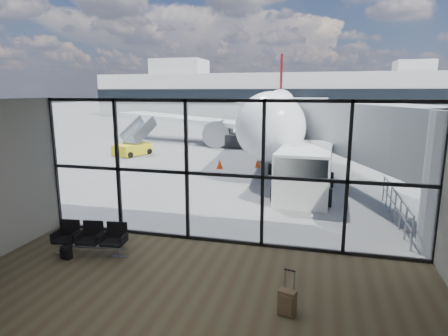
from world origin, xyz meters
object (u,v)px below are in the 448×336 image
at_px(seating_row, 91,236).
at_px(belt_loader, 241,139).
at_px(mobile_stairs, 133,148).
at_px(backpack, 66,252).
at_px(airliner, 278,112).
at_px(service_van, 305,171).
at_px(suitcase, 287,302).

bearing_deg(seating_row, belt_loader, 84.11).
bearing_deg(belt_loader, mobile_stairs, -126.79).
height_order(seating_row, mobile_stairs, mobile_stairs).
bearing_deg(backpack, seating_row, 57.65).
distance_m(airliner, belt_loader, 4.72).
distance_m(service_van, mobile_stairs, 15.53).
xyz_separation_m(backpack, mobile_stairs, (-6.81, 16.94, 0.34)).
height_order(backpack, mobile_stairs, mobile_stairs).
distance_m(backpack, suitcase, 6.44).
height_order(seating_row, service_van, service_van).
bearing_deg(seating_row, mobile_stairs, 107.23).
xyz_separation_m(backpack, belt_loader, (0.15, 23.43, 0.45)).
distance_m(seating_row, service_van, 9.93).
relative_size(seating_row, backpack, 5.08).
height_order(airliner, belt_loader, airliner).
bearing_deg(backpack, service_van, 63.73).
distance_m(suitcase, airliner, 28.01).
xyz_separation_m(backpack, suitcase, (6.33, -1.20, 0.10)).
relative_size(airliner, belt_loader, 8.20).
distance_m(backpack, belt_loader, 23.44).
relative_size(suitcase, belt_loader, 0.23).
xyz_separation_m(seating_row, airliner, (2.49, 25.96, 2.33)).
relative_size(seating_row, mobile_stairs, 0.61).
bearing_deg(mobile_stairs, belt_loader, 61.30).
bearing_deg(suitcase, backpack, -176.08).
relative_size(backpack, airliner, 0.01).
bearing_deg(service_van, seating_row, -123.04).
bearing_deg(belt_loader, suitcase, -65.74).
height_order(backpack, suitcase, suitcase).
height_order(airliner, service_van, airliner).
height_order(service_van, mobile_stairs, mobile_stairs).
height_order(suitcase, mobile_stairs, mobile_stairs).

